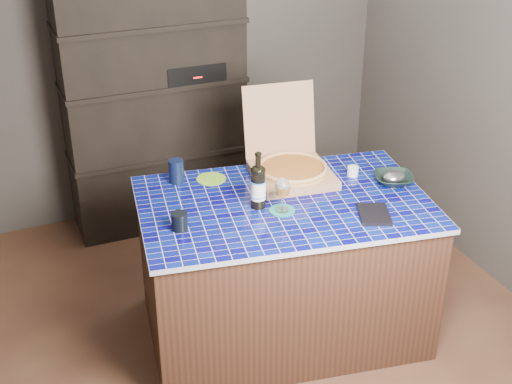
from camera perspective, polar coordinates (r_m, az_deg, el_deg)
name	(u,v)px	position (r m, az deg, el deg)	size (l,w,h in m)	color
room	(234,139)	(3.42, -1.79, 4.26)	(3.50, 3.50, 3.50)	brown
shelving_unit	(155,102)	(4.91, -8.10, 7.15)	(1.20, 0.41, 1.80)	black
kitchen_island	(283,268)	(3.95, 2.17, -6.06)	(1.64, 1.18, 0.83)	#412319
pizza_box	(291,166)	(3.97, 2.81, 2.10)	(0.48, 0.56, 0.46)	tan
mead_bottle	(258,186)	(3.62, 0.17, 0.48)	(0.08, 0.08, 0.31)	black
teal_trivet	(282,210)	(3.64, 2.10, -1.49)	(0.13, 0.13, 0.01)	#177C70
wine_glass	(283,189)	(3.58, 2.14, 0.27)	(0.08, 0.08, 0.18)	white
tumbler	(180,221)	(3.48, -6.14, -2.34)	(0.08, 0.08, 0.09)	black
dvd_case	(374,214)	(3.64, 9.44, -1.76)	(0.15, 0.21, 0.02)	black
bowl	(394,179)	(3.98, 10.97, 1.03)	(0.21, 0.21, 0.05)	black
foil_contents	(394,177)	(3.97, 10.99, 1.21)	(0.13, 0.11, 0.06)	#A4A3AE
white_jar	(353,171)	(4.02, 7.75, 1.66)	(0.06, 0.06, 0.05)	white
navy_cup	(176,171)	(3.93, -6.38, 1.67)	(0.08, 0.08, 0.13)	black
green_trivet	(211,179)	(3.96, -3.61, 1.05)	(0.16, 0.16, 0.01)	#75B927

